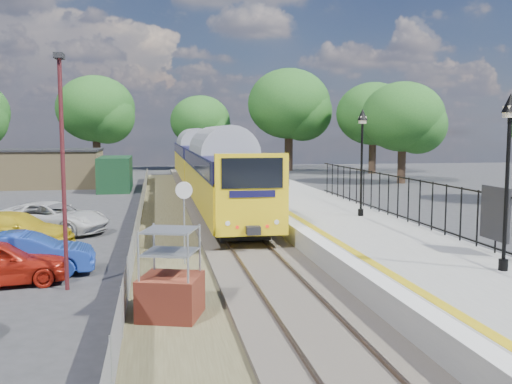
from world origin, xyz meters
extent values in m
plane|color=#2D2D30|center=(0.00, 0.00, 0.00)|extent=(120.00, 120.00, 0.00)
cube|color=#473F38|center=(0.00, 10.00, 0.10)|extent=(3.40, 80.00, 0.20)
cube|color=#4C472D|center=(-2.90, 8.00, 0.03)|extent=(2.60, 70.00, 0.06)
cube|color=brown|center=(-0.72, 10.00, 0.22)|extent=(0.07, 80.00, 0.14)
cube|color=brown|center=(0.72, 10.00, 0.22)|extent=(0.07, 80.00, 0.14)
cube|color=gray|center=(4.20, 8.00, 0.45)|extent=(5.00, 70.00, 0.90)
cube|color=silver|center=(1.95, 8.00, 0.91)|extent=(0.50, 70.00, 0.01)
cube|color=yellow|center=(2.45, 8.00, 0.91)|extent=(0.30, 70.00, 0.01)
cylinder|color=black|center=(5.50, -4.00, 1.05)|extent=(0.24, 0.24, 0.30)
cylinder|color=black|center=(5.50, -4.00, 2.90)|extent=(0.10, 0.10, 3.70)
cube|color=black|center=(5.50, -4.00, 4.85)|extent=(0.08, 0.08, 0.30)
cube|color=beige|center=(5.50, -4.00, 5.02)|extent=(0.26, 0.26, 0.30)
cone|color=black|center=(5.50, -4.00, 5.25)|extent=(0.44, 0.44, 0.50)
cylinder|color=black|center=(5.30, 6.00, 1.05)|extent=(0.24, 0.24, 0.30)
cylinder|color=black|center=(5.30, 6.00, 2.90)|extent=(0.10, 0.10, 3.70)
cube|color=black|center=(5.30, 6.00, 4.85)|extent=(0.08, 0.08, 0.30)
cube|color=beige|center=(5.30, 6.00, 5.02)|extent=(0.26, 0.26, 0.30)
cone|color=black|center=(5.30, 6.00, 5.25)|extent=(0.44, 0.44, 0.50)
cube|color=black|center=(6.55, 2.50, 2.65)|extent=(0.05, 26.00, 0.05)
cube|color=black|center=(6.50, -2.00, 2.10)|extent=(0.08, 1.40, 1.60)
cube|color=#998256|center=(-12.00, 32.00, 1.50)|extent=(8.00, 6.00, 3.00)
cube|color=black|center=(-12.00, 32.00, 3.05)|extent=(8.20, 6.20, 0.15)
cube|color=#133619|center=(-6.50, 28.00, 1.30)|extent=(2.40, 6.00, 2.60)
cylinder|color=#332319|center=(-10.00, 50.00, 1.92)|extent=(0.88, 0.88, 3.85)
ellipsoid|color=#20521B|center=(-10.00, 50.00, 7.15)|extent=(8.80, 8.80, 7.48)
cylinder|color=#332319|center=(2.00, 52.00, 1.57)|extent=(0.72, 0.72, 3.15)
ellipsoid|color=#20521B|center=(2.00, 52.00, 5.85)|extent=(7.20, 7.20, 6.12)
cylinder|color=#332319|center=(12.00, 48.00, 2.10)|extent=(0.96, 0.96, 4.20)
ellipsoid|color=#20521B|center=(12.00, 48.00, 7.80)|extent=(9.60, 9.60, 8.16)
cylinder|color=#332319|center=(20.00, 42.00, 1.75)|extent=(0.80, 0.80, 3.50)
ellipsoid|color=#20521B|center=(20.00, 42.00, 6.50)|extent=(8.00, 8.00, 6.80)
cylinder|color=#332319|center=(18.00, 30.00, 1.57)|extent=(0.72, 0.72, 3.15)
ellipsoid|color=#20521B|center=(18.00, 30.00, 5.85)|extent=(7.20, 7.20, 6.12)
cube|color=yellow|center=(0.00, 13.04, 1.69)|extent=(2.80, 20.00, 1.90)
cube|color=#100F38|center=(0.00, 13.04, 2.99)|extent=(2.82, 20.00, 0.90)
cube|color=black|center=(0.00, 13.04, 2.99)|extent=(2.82, 18.00, 0.70)
cube|color=black|center=(0.00, 13.04, 0.51)|extent=(2.00, 18.00, 0.45)
cube|color=yellow|center=(0.00, 33.64, 1.69)|extent=(2.80, 20.00, 1.90)
cube|color=#100F38|center=(0.00, 33.64, 2.99)|extent=(2.82, 20.00, 0.90)
cube|color=black|center=(0.00, 33.64, 2.99)|extent=(2.82, 18.00, 0.70)
cube|color=black|center=(0.00, 33.64, 0.51)|extent=(2.00, 18.00, 0.45)
cube|color=black|center=(0.00, 2.83, 3.04)|extent=(2.24, 0.04, 1.10)
cube|color=maroon|center=(-3.11, -3.72, 0.53)|extent=(1.74, 1.74, 1.07)
cylinder|color=#999EA3|center=(-2.50, 1.79, 1.29)|extent=(0.06, 0.06, 2.58)
cylinder|color=silver|center=(-2.50, 1.74, 2.58)|extent=(0.56, 0.19, 0.58)
cylinder|color=#501A1E|center=(-5.98, -0.60, 3.27)|extent=(0.12, 0.12, 6.54)
cube|color=black|center=(-5.98, -0.60, 6.59)|extent=(0.25, 0.50, 0.15)
imported|color=#19389B|center=(-7.47, 1.32, 0.68)|extent=(4.24, 1.72, 1.37)
imported|color=gold|center=(-8.92, 6.28, 0.68)|extent=(5.01, 3.20, 1.35)
imported|color=silver|center=(-8.01, 9.03, 0.71)|extent=(5.61, 4.17, 1.42)
camera|label=1|loc=(-3.42, -17.27, 4.50)|focal=40.00mm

